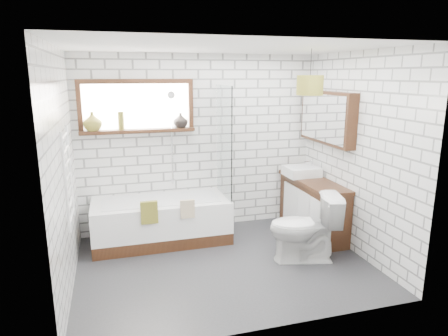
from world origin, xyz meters
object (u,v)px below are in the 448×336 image
object	(u,v)px
basin	(302,171)
pendant	(310,85)
vanity	(313,207)
toilet	(304,228)
bathtub	(161,221)

from	to	relation	value
basin	pendant	bearing A→B (deg)	-114.51
vanity	toilet	distance (m)	0.92
bathtub	vanity	size ratio (longest dim) A/B	1.32
bathtub	toilet	size ratio (longest dim) A/B	2.15
bathtub	basin	world-z (taller)	basin
bathtub	toilet	world-z (taller)	toilet
vanity	basin	bearing A→B (deg)	102.61
basin	toilet	world-z (taller)	basin
bathtub	pendant	size ratio (longest dim) A/B	5.96
bathtub	basin	bearing A→B (deg)	-0.70
pendant	vanity	bearing A→B (deg)	53.73
vanity	pendant	distance (m)	1.89
toilet	pendant	distance (m)	1.68
toilet	bathtub	bearing A→B (deg)	-109.03
bathtub	vanity	world-z (taller)	vanity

